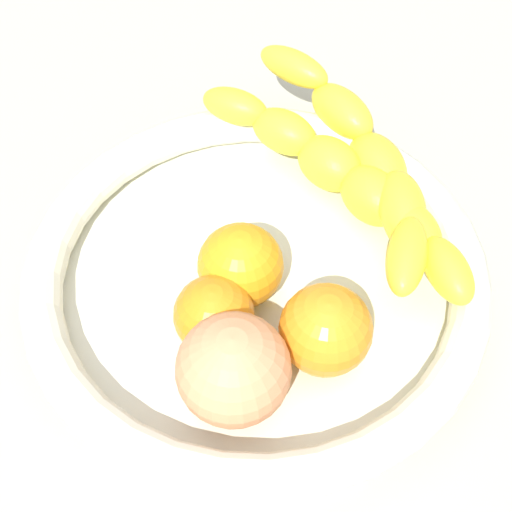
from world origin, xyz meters
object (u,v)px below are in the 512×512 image
orange_mid_left (241,266)px  banana_draped_right (366,158)px  orange_mid_right (326,330)px  banana_draped_left (344,179)px  orange_front (214,315)px  peach_blush (234,370)px  fruit_bowl (256,278)px

orange_mid_left → banana_draped_right: bearing=-114.3°
banana_draped_right → orange_mid_right: (-1.23, 14.63, -0.27)cm
banana_draped_right → orange_mid_left: banana_draped_right is taller
banana_draped_left → banana_draped_right: 2.44cm
banana_draped_left → orange_front: same height
orange_front → peach_blush: 4.53cm
fruit_bowl → orange_front: (1.06, 4.88, 2.07)cm
orange_mid_left → orange_mid_right: size_ratio=0.98×
peach_blush → orange_mid_left: bearing=-72.9°
fruit_bowl → banana_draped_left: size_ratio=1.33×
fruit_bowl → banana_draped_right: banana_draped_right is taller
orange_mid_left → orange_mid_right: (-6.54, 2.89, 0.07)cm
banana_draped_left → peach_blush: 17.18cm
orange_mid_left → orange_mid_right: bearing=156.2°
orange_mid_left → peach_blush: peach_blush is taller
fruit_bowl → orange_mid_left: (0.73, 0.93, 2.34)cm
orange_front → orange_mid_left: orange_mid_left is taller
orange_front → orange_mid_left: size_ratio=0.90×
fruit_bowl → banana_draped_right: 12.04cm
fruit_bowl → orange_front: 5.41cm
fruit_bowl → banana_draped_left: bearing=-112.9°
banana_draped_left → banana_draped_right: bearing=-113.1°
banana_draped_left → orange_mid_left: (4.36, 9.52, -0.07)cm
peach_blush → banana_draped_left: bearing=-96.8°
banana_draped_right → peach_blush: 19.50cm
orange_mid_left → orange_front: bearing=85.3°
banana_draped_left → orange_mid_right: (-2.18, 12.40, 0.00)cm
banana_draped_left → orange_mid_left: size_ratio=4.13×
orange_front → peach_blush: bearing=126.5°
orange_mid_right → peach_blush: 6.30cm
banana_draped_left → peach_blush: (2.04, 17.05, 0.51)cm
banana_draped_right → orange_mid_right: bearing=94.8°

